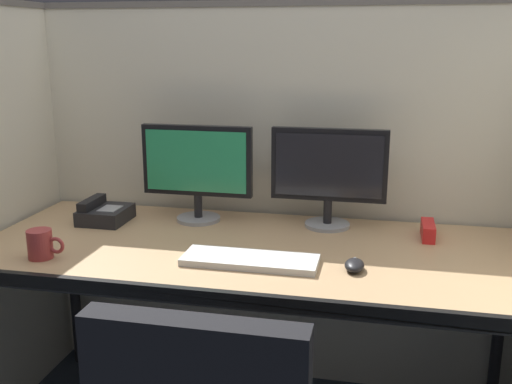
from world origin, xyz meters
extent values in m
cube|color=beige|center=(0.00, 0.74, 0.78)|extent=(2.20, 0.05, 1.55)
cube|color=#605B56|center=(0.00, 0.74, 1.56)|extent=(2.21, 0.06, 0.02)
cube|color=tan|center=(0.00, 0.30, 0.72)|extent=(1.90, 0.80, 0.04)
cube|color=black|center=(0.00, -0.09, 0.72)|extent=(1.90, 0.02, 0.05)
cylinder|color=black|center=(-0.89, 0.64, 0.35)|extent=(0.04, 0.04, 0.70)
cylinder|color=black|center=(0.89, 0.64, 0.35)|extent=(0.04, 0.04, 0.70)
cylinder|color=gray|center=(-0.27, 0.55, 0.75)|extent=(0.17, 0.17, 0.01)
cylinder|color=black|center=(-0.27, 0.55, 0.80)|extent=(0.03, 0.03, 0.09)
cube|color=black|center=(-0.27, 0.55, 0.98)|extent=(0.43, 0.03, 0.27)
cube|color=#268C59|center=(-0.27, 0.53, 0.98)|extent=(0.39, 0.01, 0.23)
cylinder|color=gray|center=(0.23, 0.58, 0.75)|extent=(0.17, 0.17, 0.01)
cylinder|color=black|center=(0.23, 0.58, 0.80)|extent=(0.03, 0.03, 0.09)
cube|color=black|center=(0.23, 0.58, 0.98)|extent=(0.43, 0.03, 0.27)
cube|color=black|center=(0.23, 0.56, 0.98)|extent=(0.39, 0.01, 0.23)
cube|color=silver|center=(0.03, 0.14, 0.75)|extent=(0.43, 0.15, 0.02)
ellipsoid|color=black|center=(0.35, 0.15, 0.76)|extent=(0.06, 0.10, 0.03)
cylinder|color=#59595B|center=(0.35, 0.17, 0.77)|extent=(0.01, 0.01, 0.01)
cylinder|color=#993333|center=(-0.65, 0.04, 0.79)|extent=(0.08, 0.08, 0.09)
torus|color=#993333|center=(-0.59, 0.04, 0.79)|extent=(0.06, 0.01, 0.06)
cube|color=black|center=(-0.62, 0.46, 0.77)|extent=(0.17, 0.19, 0.06)
cube|color=black|center=(-0.68, 0.46, 0.81)|extent=(0.04, 0.17, 0.03)
cube|color=gray|center=(-0.60, 0.45, 0.80)|extent=(0.07, 0.09, 0.00)
cube|color=red|center=(0.59, 0.52, 0.77)|extent=(0.04, 0.15, 0.06)
camera|label=1|loc=(0.42, -1.58, 1.43)|focal=41.70mm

